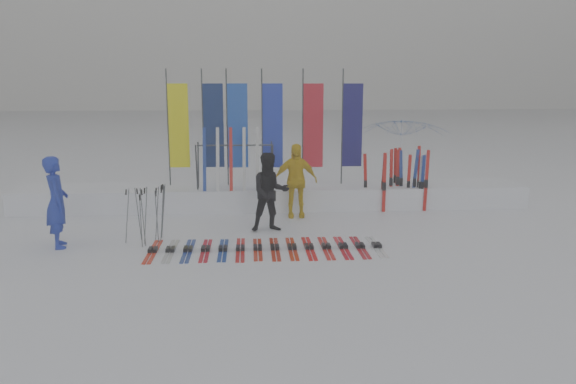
{
  "coord_description": "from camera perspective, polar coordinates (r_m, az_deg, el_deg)",
  "views": [
    {
      "loc": [
        -0.67,
        -10.78,
        3.43
      ],
      "look_at": [
        0.2,
        1.6,
        1.0
      ],
      "focal_mm": 35.0,
      "sensor_mm": 36.0,
      "label": 1
    }
  ],
  "objects": [
    {
      "name": "tent_canopy",
      "position": [
        16.98,
        11.48,
        3.41
      ],
      "size": [
        2.99,
        3.04,
        2.46
      ],
      "primitive_type": "imported",
      "rotation": [
        0.0,
        0.0,
        0.12
      ],
      "color": "white",
      "rests_on": "ground"
    },
    {
      "name": "person_yellow",
      "position": [
        14.4,
        0.76,
        1.18
      ],
      "size": [
        1.13,
        0.49,
        1.91
      ],
      "primitive_type": "imported",
      "rotation": [
        0.0,
        0.0,
        -0.02
      ],
      "color": "yellow",
      "rests_on": "ground"
    },
    {
      "name": "ski_row",
      "position": [
        11.77,
        -2.24,
        -5.7
      ],
      "size": [
        4.84,
        1.68,
        0.07
      ],
      "color": "red",
      "rests_on": "ground"
    },
    {
      "name": "ski_rack",
      "position": [
        15.13,
        -5.42,
        3.25
      ],
      "size": [
        2.04,
        0.8,
        1.23
      ],
      "color": "#383A3F",
      "rests_on": "ground"
    },
    {
      "name": "snow_bank",
      "position": [
        15.71,
        -1.5,
        -0.41
      ],
      "size": [
        14.0,
        1.6,
        0.6
      ],
      "primitive_type": "cube",
      "color": "white",
      "rests_on": "ground"
    },
    {
      "name": "feather_flags",
      "position": [
        15.6,
        -2.82,
        6.71
      ],
      "size": [
        5.4,
        0.24,
        3.2
      ],
      "color": "#383A3F",
      "rests_on": "ground"
    },
    {
      "name": "pole_cluster",
      "position": [
        12.52,
        -13.85,
        -2.27
      ],
      "size": [
        0.88,
        0.75,
        1.26
      ],
      "color": "#595B60",
      "rests_on": "ground"
    },
    {
      "name": "ground",
      "position": [
        11.34,
        -0.44,
        -6.54
      ],
      "size": [
        120.0,
        120.0,
        0.0
      ],
      "primitive_type": "plane",
      "color": "white",
      "rests_on": "ground"
    },
    {
      "name": "person_black",
      "position": [
        13.03,
        -1.84,
        -0.03
      ],
      "size": [
        0.99,
        0.83,
        1.85
      ],
      "primitive_type": "imported",
      "rotation": [
        0.0,
        0.0,
        0.16
      ],
      "color": "black",
      "rests_on": "ground"
    },
    {
      "name": "person_blue",
      "position": [
        12.69,
        -22.44,
        -0.96
      ],
      "size": [
        0.67,
        0.82,
        1.94
      ],
      "primitive_type": "imported",
      "rotation": [
        0.0,
        0.0,
        1.91
      ],
      "color": "#1C2FA6",
      "rests_on": "ground"
    },
    {
      "name": "upright_skis",
      "position": [
        15.73,
        11.73,
        1.2
      ],
      "size": [
        1.75,
        1.06,
        1.67
      ],
      "color": "red",
      "rests_on": "ground"
    }
  ]
}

